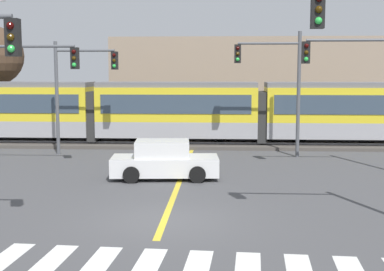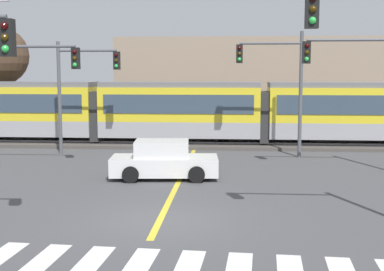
# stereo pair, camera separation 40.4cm
# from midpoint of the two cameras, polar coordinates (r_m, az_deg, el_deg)

# --- Properties ---
(ground_plane) EXTENTS (200.00, 200.00, 0.00)m
(ground_plane) POSITION_cam_midpoint_polar(r_m,az_deg,el_deg) (15.49, -2.71, -9.03)
(ground_plane) COLOR #474749
(track_bed) EXTENTS (120.00, 4.00, 0.18)m
(track_bed) POSITION_cam_midpoint_polar(r_m,az_deg,el_deg) (30.70, 0.87, -0.86)
(track_bed) COLOR #4C4742
(track_bed) RESTS_ON ground
(rail_near) EXTENTS (120.00, 0.08, 0.10)m
(rail_near) POSITION_cam_midpoint_polar(r_m,az_deg,el_deg) (29.97, 0.78, -0.78)
(rail_near) COLOR #939399
(rail_near) RESTS_ON track_bed
(rail_far) EXTENTS (120.00, 0.08, 0.10)m
(rail_far) POSITION_cam_midpoint_polar(r_m,az_deg,el_deg) (31.39, 0.95, -0.43)
(rail_far) COLOR #939399
(rail_far) RESTS_ON track_bed
(light_rail_tram) EXTENTS (28.00, 2.64, 3.43)m
(light_rail_tram) POSITION_cam_midpoint_polar(r_m,az_deg,el_deg) (30.56, -0.89, 2.79)
(light_rail_tram) COLOR #9E9EA3
(light_rail_tram) RESTS_ON track_bed
(crosswalk_stripe_3) EXTENTS (0.72, 2.83, 0.01)m
(crosswalk_stripe_3) POSITION_cam_midpoint_polar(r_m,az_deg,el_deg) (12.51, -15.21, -13.19)
(crosswalk_stripe_3) COLOR silver
(crosswalk_stripe_3) RESTS_ON ground
(crosswalk_stripe_4) EXTENTS (0.72, 2.83, 0.01)m
(crosswalk_stripe_4) POSITION_cam_midpoint_polar(r_m,az_deg,el_deg) (12.14, -10.29, -13.69)
(crosswalk_stripe_4) COLOR silver
(crosswalk_stripe_4) RESTS_ON ground
(crosswalk_stripe_5) EXTENTS (0.72, 2.83, 0.01)m
(crosswalk_stripe_5) POSITION_cam_midpoint_polar(r_m,az_deg,el_deg) (11.86, -5.07, -14.11)
(crosswalk_stripe_5) COLOR silver
(crosswalk_stripe_5) RESTS_ON ground
(lane_centre_line) EXTENTS (0.20, 15.44, 0.01)m
(lane_centre_line) POSITION_cam_midpoint_polar(r_m,az_deg,el_deg) (21.15, -0.75, -4.67)
(lane_centre_line) COLOR gold
(lane_centre_line) RESTS_ON ground
(sedan_crossing) EXTENTS (4.32, 2.16, 1.52)m
(sedan_crossing) POSITION_cam_midpoint_polar(r_m,az_deg,el_deg) (21.20, -2.45, -2.73)
(sedan_crossing) COLOR silver
(sedan_crossing) RESTS_ON ground
(traffic_light_mid_right) EXTENTS (4.25, 0.38, 6.07)m
(traffic_light_mid_right) POSITION_cam_midpoint_polar(r_m,az_deg,el_deg) (23.09, 18.87, 5.88)
(traffic_light_mid_right) COLOR #515459
(traffic_light_mid_right) RESTS_ON ground
(traffic_light_mid_left) EXTENTS (4.25, 0.38, 5.72)m
(traffic_light_mid_left) POSITION_cam_midpoint_polar(r_m,az_deg,el_deg) (23.95, -17.57, 5.56)
(traffic_light_mid_left) COLOR #515459
(traffic_light_mid_left) RESTS_ON ground
(traffic_light_far_right) EXTENTS (3.25, 0.38, 6.15)m
(traffic_light_far_right) POSITION_cam_midpoint_polar(r_m,az_deg,el_deg) (26.59, 9.71, 6.22)
(traffic_light_far_right) COLOR #515459
(traffic_light_far_right) RESTS_ON ground
(traffic_light_far_left) EXTENTS (3.25, 0.38, 5.72)m
(traffic_light_far_left) POSITION_cam_midpoint_polar(r_m,az_deg,el_deg) (27.77, -11.43, 5.75)
(traffic_light_far_left) COLOR #515459
(traffic_light_far_left) RESTS_ON ground
(building_backdrop_far) EXTENTS (23.67, 6.00, 6.71)m
(building_backdrop_far) POSITION_cam_midpoint_polar(r_m,az_deg,el_deg) (42.10, 8.84, 5.63)
(building_backdrop_far) COLOR gray
(building_backdrop_far) RESTS_ON ground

